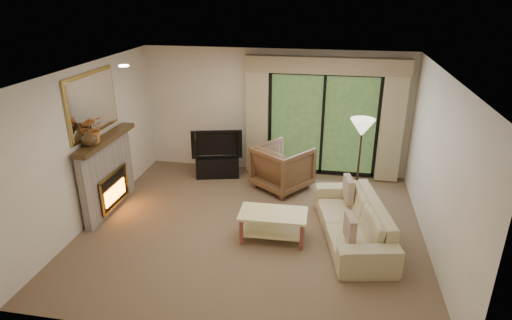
% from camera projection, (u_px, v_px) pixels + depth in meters
% --- Properties ---
extents(floor, '(5.50, 5.50, 0.00)m').
position_uv_depth(floor, '(253.00, 228.00, 7.13)').
color(floor, brown).
rests_on(floor, ground).
extents(ceiling, '(5.50, 5.50, 0.00)m').
position_uv_depth(ceiling, '(252.00, 71.00, 6.15)').
color(ceiling, silver).
rests_on(ceiling, ground).
extents(wall_back, '(5.00, 0.00, 5.00)m').
position_uv_depth(wall_back, '(275.00, 112.00, 8.91)').
color(wall_back, beige).
rests_on(wall_back, ground).
extents(wall_front, '(5.00, 0.00, 5.00)m').
position_uv_depth(wall_front, '(207.00, 244.00, 4.36)').
color(wall_front, beige).
rests_on(wall_front, ground).
extents(wall_left, '(0.00, 5.00, 5.00)m').
position_uv_depth(wall_left, '(90.00, 144.00, 7.09)').
color(wall_left, beige).
rests_on(wall_left, ground).
extents(wall_right, '(0.00, 5.00, 5.00)m').
position_uv_depth(wall_right, '(439.00, 168.00, 6.18)').
color(wall_right, beige).
rests_on(wall_right, ground).
extents(fireplace, '(0.24, 1.70, 1.37)m').
position_uv_depth(fireplace, '(108.00, 174.00, 7.49)').
color(fireplace, gray).
rests_on(fireplace, floor).
extents(mirror, '(0.07, 1.45, 1.02)m').
position_uv_depth(mirror, '(93.00, 103.00, 7.03)').
color(mirror, '#B59843').
rests_on(mirror, wall_left).
extents(sliding_door, '(2.26, 0.10, 2.16)m').
position_uv_depth(sliding_door, '(323.00, 125.00, 8.78)').
color(sliding_door, black).
rests_on(sliding_door, floor).
extents(curtain_left, '(0.45, 0.18, 2.35)m').
position_uv_depth(curtain_left, '(257.00, 118.00, 8.86)').
color(curtain_left, tan).
rests_on(curtain_left, floor).
extents(curtain_right, '(0.45, 0.18, 2.35)m').
position_uv_depth(curtain_right, '(392.00, 125.00, 8.41)').
color(curtain_right, tan).
rests_on(curtain_right, floor).
extents(cornice, '(3.20, 0.24, 0.32)m').
position_uv_depth(cornice, '(326.00, 65.00, 8.24)').
color(cornice, '#967E5D').
rests_on(cornice, wall_back).
extents(media_console, '(0.96, 0.60, 0.44)m').
position_uv_depth(media_console, '(218.00, 166.00, 9.01)').
color(media_console, black).
rests_on(media_console, floor).
extents(tv, '(1.04, 0.38, 0.60)m').
position_uv_depth(tv, '(217.00, 143.00, 8.81)').
color(tv, black).
rests_on(tv, media_console).
extents(armchair, '(1.34, 1.34, 0.89)m').
position_uv_depth(armchair, '(282.00, 167.00, 8.39)').
color(armchair, brown).
rests_on(armchair, floor).
extents(sofa, '(1.30, 2.36, 0.65)m').
position_uv_depth(sofa, '(353.00, 220.00, 6.72)').
color(sofa, tan).
rests_on(sofa, floor).
extents(pillow_near, '(0.18, 0.40, 0.38)m').
position_uv_depth(pillow_near, '(350.00, 228.00, 6.07)').
color(pillow_near, brown).
rests_on(pillow_near, sofa).
extents(pillow_far, '(0.19, 0.42, 0.41)m').
position_uv_depth(pillow_far, '(348.00, 189.00, 7.24)').
color(pillow_far, brown).
rests_on(pillow_far, sofa).
extents(coffee_table, '(1.06, 0.60, 0.47)m').
position_uv_depth(coffee_table, '(273.00, 226.00, 6.73)').
color(coffee_table, '#F4DD90').
rests_on(coffee_table, floor).
extents(floor_lamp, '(0.49, 0.49, 1.61)m').
position_uv_depth(floor_lamp, '(359.00, 162.00, 7.68)').
color(floor_lamp, beige).
rests_on(floor_lamp, floor).
extents(vase, '(0.32, 0.32, 0.27)m').
position_uv_depth(vase, '(89.00, 137.00, 6.79)').
color(vase, '#412E18').
rests_on(vase, fireplace).
extents(branches, '(0.52, 0.49, 0.47)m').
position_uv_depth(branches, '(93.00, 129.00, 6.88)').
color(branches, '#C2722B').
rests_on(branches, fireplace).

